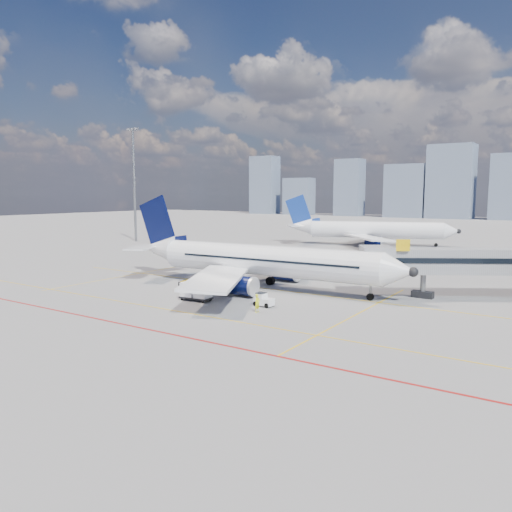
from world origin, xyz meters
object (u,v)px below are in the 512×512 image
(main_aircraft, at_px, (256,260))
(cargo_dolly, at_px, (196,291))
(belt_loader, at_px, (192,285))
(second_aircraft, at_px, (368,230))
(baggage_tug, at_px, (263,300))
(ramp_worker, at_px, (257,303))

(main_aircraft, relative_size, cargo_dolly, 10.54)
(main_aircraft, xyz_separation_m, belt_loader, (-5.40, -5.10, -2.66))
(second_aircraft, relative_size, baggage_tug, 17.60)
(main_aircraft, height_order, belt_loader, main_aircraft)
(main_aircraft, distance_m, baggage_tug, 10.05)
(belt_loader, bearing_deg, baggage_tug, 6.87)
(main_aircraft, relative_size, ramp_worker, 21.18)
(baggage_tug, bearing_deg, second_aircraft, 106.85)
(main_aircraft, xyz_separation_m, ramp_worker, (6.85, -10.11, -2.37))
(second_aircraft, xyz_separation_m, belt_loader, (1.15, -58.31, -2.66))
(main_aircraft, distance_m, cargo_dolly, 9.64)
(cargo_dolly, distance_m, belt_loader, 5.95)
(second_aircraft, bearing_deg, ramp_worker, -97.07)
(second_aircraft, height_order, baggage_tug, second_aircraft)
(main_aircraft, bearing_deg, cargo_dolly, -100.01)
(baggage_tug, bearing_deg, belt_loader, 172.43)
(main_aircraft, distance_m, second_aircraft, 53.61)
(main_aircraft, xyz_separation_m, baggage_tug, (5.94, -7.69, -2.59))
(second_aircraft, xyz_separation_m, cargo_dolly, (5.34, -62.51, -2.22))
(second_aircraft, distance_m, ramp_worker, 64.77)
(main_aircraft, distance_m, belt_loader, 7.89)
(baggage_tug, relative_size, ramp_worker, 1.16)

